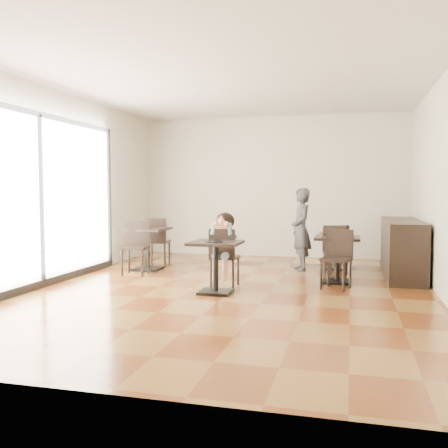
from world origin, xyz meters
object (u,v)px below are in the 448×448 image
(chair_mid_b, at_px, (336,260))
(adult_patron, at_px, (301,229))
(child_chair, at_px, (225,257))
(chair_left_b, at_px, (135,248))
(chair_left_a, at_px, (158,242))
(chair_mid_a, at_px, (338,251))
(cafe_table_back, at_px, (336,251))
(child, at_px, (225,250))
(chair_back_a, at_px, (337,245))
(child_table, at_px, (216,267))
(cafe_table_left, at_px, (147,249))
(cafe_table_mid, at_px, (337,260))
(chair_back_b, at_px, (335,251))

(chair_mid_b, bearing_deg, adult_patron, 128.55)
(child_chair, bearing_deg, chair_left_b, -19.43)
(child_chair, distance_m, chair_left_a, 2.53)
(chair_mid_a, relative_size, chair_left_b, 0.95)
(chair_left_a, bearing_deg, cafe_table_back, -178.78)
(cafe_table_back, distance_m, chair_left_b, 3.84)
(child, relative_size, chair_mid_a, 1.27)
(child_chair, bearing_deg, chair_mid_b, -173.25)
(cafe_table_back, distance_m, chair_mid_a, 0.91)
(adult_patron, relative_size, chair_back_a, 1.90)
(child_table, height_order, adult_patron, adult_patron)
(child_table, distance_m, chair_left_a, 2.94)
(child_table, distance_m, cafe_table_back, 3.22)
(cafe_table_left, xyz_separation_m, chair_mid_a, (3.56, 0.11, 0.06))
(adult_patron, height_order, chair_left_b, adult_patron)
(child_table, height_order, chair_mid_a, chair_mid_a)
(cafe_table_left, bearing_deg, chair_back_a, 24.02)
(adult_patron, relative_size, cafe_table_mid, 2.05)
(chair_back_a, bearing_deg, chair_mid_b, 70.35)
(chair_back_b, bearing_deg, chair_mid_b, -108.68)
(chair_mid_b, bearing_deg, cafe_table_mid, 106.00)
(chair_mid_a, bearing_deg, cafe_table_back, -70.38)
(child_table, bearing_deg, child_chair, 90.00)
(chair_left_b, bearing_deg, chair_back_b, 9.83)
(cafe_table_left, relative_size, cafe_table_back, 1.18)
(chair_mid_a, xyz_separation_m, chair_mid_b, (0.00, -1.10, 0.00))
(child, bearing_deg, chair_left_a, 136.39)
(child, bearing_deg, child_chair, 0.00)
(child, height_order, chair_back_a, child)
(adult_patron, xyz_separation_m, chair_back_a, (0.65, 0.85, -0.37))
(child_table, distance_m, chair_back_a, 3.70)
(chair_back_a, height_order, chair_back_b, same)
(chair_mid_b, bearing_deg, child, -157.25)
(child_table, relative_size, adult_patron, 0.49)
(chair_mid_a, bearing_deg, chair_left_a, 8.91)
(child, relative_size, cafe_table_left, 1.45)
(cafe_table_mid, height_order, chair_mid_b, chair_mid_b)
(adult_patron, height_order, chair_back_a, adult_patron)
(child_chair, bearing_deg, cafe_table_mid, -156.37)
(child_table, relative_size, chair_back_a, 0.94)
(chair_mid_b, bearing_deg, child_table, -140.37)
(chair_left_a, xyz_separation_m, chair_back_a, (3.50, 1.01, -0.07))
(cafe_table_mid, bearing_deg, child_chair, -156.37)
(child_table, bearing_deg, child, 90.00)
(adult_patron, xyz_separation_m, chair_back_b, (0.65, -0.25, -0.37))
(cafe_table_back, relative_size, chair_left_b, 0.70)
(cafe_table_left, bearing_deg, cafe_table_mid, -7.09)
(child_table, distance_m, child, 0.58)
(cafe_table_mid, xyz_separation_m, chair_back_a, (-0.06, 2.00, 0.03))
(cafe_table_back, bearing_deg, chair_back_b, -90.00)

